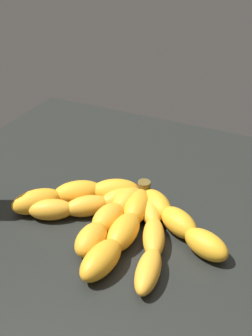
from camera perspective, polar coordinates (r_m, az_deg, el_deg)
ground_plane at (r=61.75cm, az=-0.98°, el=-8.16°), size 71.36×68.14×4.17cm
banana_bunch at (r=57.18cm, az=-1.21°, el=-7.04°), size 33.22×21.42×3.71cm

